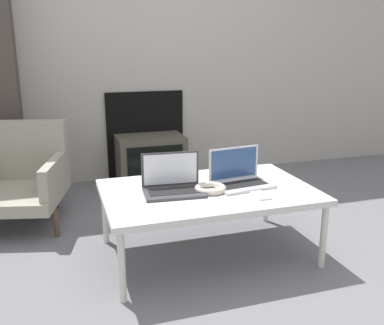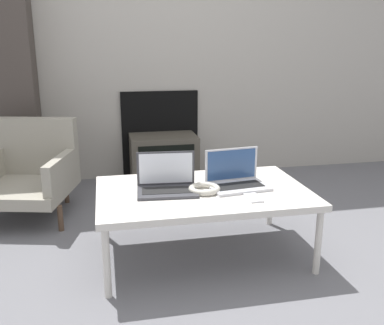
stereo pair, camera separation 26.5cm
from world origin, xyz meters
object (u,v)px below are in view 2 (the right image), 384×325
at_px(tv, 164,159).
at_px(laptop_left, 167,183).
at_px(phone, 253,198).
at_px(armchair, 30,170).
at_px(laptop_right, 236,179).
at_px(headphones, 205,189).

bearing_deg(tv, laptop_left, -97.21).
bearing_deg(laptop_left, phone, -21.73).
bearing_deg(armchair, laptop_left, -30.50).
bearing_deg(phone, armchair, 140.54).
bearing_deg(armchair, laptop_right, -19.82).
height_order(headphones, armchair, armchair).
bearing_deg(phone, laptop_left, 153.47).
height_order(phone, tv, tv).
height_order(headphones, phone, headphones).
xyz_separation_m(laptop_right, phone, (0.03, -0.21, -0.04)).
bearing_deg(armchair, tv, 41.82).
bearing_deg(laptop_right, armchair, 139.14).
height_order(laptop_left, phone, laptop_left).
xyz_separation_m(laptop_right, tv, (-0.22, 1.39, -0.23)).
xyz_separation_m(laptop_left, laptop_right, (0.40, -0.00, 0.00)).
bearing_deg(armchair, headphones, -26.34).
relative_size(headphones, tv, 0.31).
distance_m(laptop_left, headphones, 0.21).
bearing_deg(laptop_left, headphones, -11.29).
bearing_deg(headphones, phone, -34.59).
xyz_separation_m(phone, armchair, (-1.29, 1.06, -0.07)).
height_order(laptop_right, phone, laptop_right).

